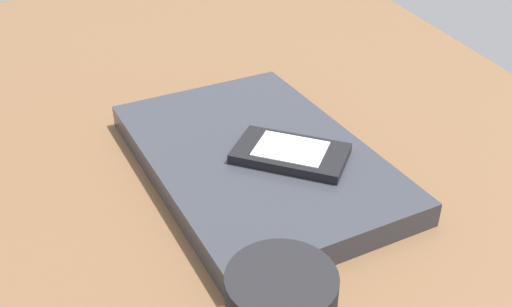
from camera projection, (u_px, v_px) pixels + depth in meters
desk_surface at (246, 147)px, 68.74cm from camera, size 120.00×80.00×3.00cm
laptop_closed at (256, 159)px, 61.51cm from camera, size 34.60×25.73×2.53cm
cell_phone_on_laptop at (291, 153)px, 59.23cm from camera, size 11.81×12.61×1.11cm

